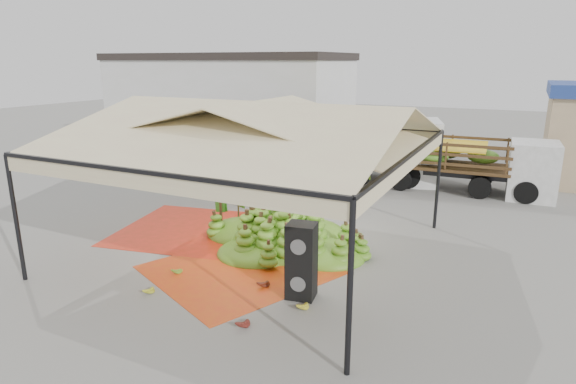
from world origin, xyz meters
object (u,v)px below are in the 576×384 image
at_px(truck_right, 476,159).
at_px(speaker_stack, 301,261).
at_px(banana_heap, 284,226).
at_px(truck_left, 353,142).
at_px(vendor, 297,186).

bearing_deg(truck_right, speaker_stack, -104.94).
height_order(banana_heap, truck_left, truck_left).
relative_size(truck_left, truck_right, 1.30).
distance_m(speaker_stack, truck_left, 11.14).
bearing_deg(speaker_stack, truck_right, 68.26).
relative_size(banana_heap, speaker_stack, 3.10).
bearing_deg(truck_left, truck_right, -14.43).
height_order(speaker_stack, truck_right, truck_right).
relative_size(banana_heap, truck_left, 0.65).
bearing_deg(banana_heap, truck_left, 95.81).
bearing_deg(speaker_stack, vendor, 106.96).
relative_size(speaker_stack, vendor, 1.14).
height_order(vendor, truck_left, truck_left).
xyz_separation_m(banana_heap, vendor, (-1.28, 3.54, 0.18)).
distance_m(vendor, truck_right, 7.27).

